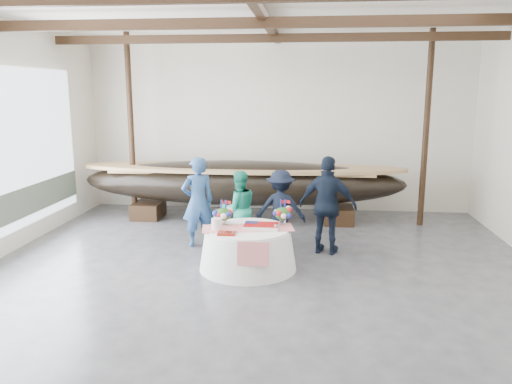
# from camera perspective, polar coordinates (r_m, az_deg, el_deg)

# --- Properties ---
(floor) EXTENTS (10.00, 12.00, 0.01)m
(floor) POSITION_cam_1_polar(r_m,az_deg,el_deg) (7.88, -0.40, -11.99)
(floor) COLOR #3D3D42
(floor) RESTS_ON ground
(wall_back) EXTENTS (10.00, 0.02, 4.50)m
(wall_back) POSITION_cam_1_polar(r_m,az_deg,el_deg) (13.23, 2.48, 7.65)
(wall_back) COLOR silver
(wall_back) RESTS_ON ground
(pavilion_structure) EXTENTS (9.80, 11.76, 4.50)m
(pavilion_structure) POSITION_cam_1_polar(r_m,az_deg,el_deg) (8.07, 0.22, 17.65)
(pavilion_structure) COLOR black
(pavilion_structure) RESTS_ON ground
(longboat_display) EXTENTS (7.89, 1.58, 1.48)m
(longboat_display) POSITION_cam_1_polar(r_m,az_deg,el_deg) (12.15, -1.68, 1.10)
(longboat_display) COLOR black
(longboat_display) RESTS_ON ground
(banquet_table) EXTENTS (1.74, 1.74, 0.75)m
(banquet_table) POSITION_cam_1_polar(r_m,az_deg,el_deg) (8.97, -0.93, -6.45)
(banquet_table) COLOR white
(banquet_table) RESTS_ON ground
(tabletop_items) EXTENTS (1.68, 1.03, 0.40)m
(tabletop_items) POSITION_cam_1_polar(r_m,az_deg,el_deg) (8.98, -0.76, -2.95)
(tabletop_items) COLOR red
(tabletop_items) RESTS_ON banquet_table
(guest_woman_blue) EXTENTS (0.80, 0.71, 1.85)m
(guest_woman_blue) POSITION_cam_1_polar(r_m,az_deg,el_deg) (10.21, -6.66, -1.10)
(guest_woman_blue) COLOR navy
(guest_woman_blue) RESTS_ON ground
(guest_woman_teal) EXTENTS (0.93, 0.83, 1.56)m
(guest_woman_teal) POSITION_cam_1_polar(r_m,az_deg,el_deg) (10.17, -1.98, -1.90)
(guest_woman_teal) COLOR #1C9374
(guest_woman_teal) RESTS_ON ground
(guest_man_left) EXTENTS (1.03, 0.60, 1.58)m
(guest_man_left) POSITION_cam_1_polar(r_m,az_deg,el_deg) (10.15, 2.83, -1.89)
(guest_man_left) COLOR black
(guest_man_left) RESTS_ON ground
(guest_man_right) EXTENTS (1.21, 0.77, 1.92)m
(guest_man_right) POSITION_cam_1_polar(r_m,az_deg,el_deg) (9.74, 8.21, -1.54)
(guest_man_right) COLOR black
(guest_man_right) RESTS_ON ground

